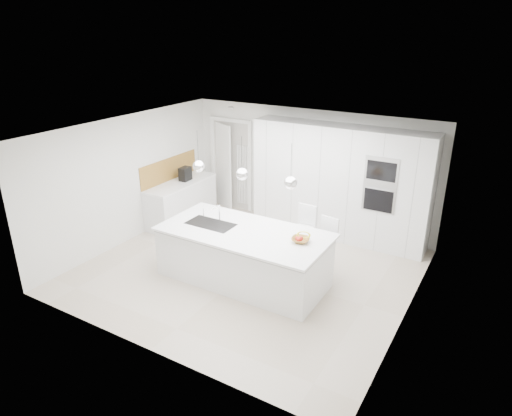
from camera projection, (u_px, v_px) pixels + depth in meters
The scene contains 27 objects.
floor at pixel (247, 271), 8.14m from camera, with size 5.50×5.50×0.00m, color #C2B29E.
wall_back at pixel (309, 168), 9.67m from camera, with size 5.50×5.50×0.00m, color silver.
wall_left at pixel (128, 180), 8.97m from camera, with size 5.00×5.00×0.00m, color silver.
ceiling at pixel (246, 132), 7.21m from camera, with size 5.50×5.50×0.00m, color white.
tall_cabinets at pixel (339, 183), 9.09m from camera, with size 3.60×0.60×2.30m, color white.
oven_stack at pixel (380, 185), 8.34m from camera, with size 0.62×0.04×1.05m, color #A5A5A8, non-canonical shape.
doorway_frame at pixel (231, 166), 10.65m from camera, with size 1.11×0.08×2.13m, color white, non-canonical shape.
hallway_door at pixel (221, 165), 10.74m from camera, with size 0.82×0.04×2.00m, color white.
radiator at pixel (243, 175), 10.56m from camera, with size 0.32×0.04×1.40m, color white, non-canonical shape.
left_base_cabinets at pixel (182, 202), 10.09m from camera, with size 0.60×1.80×0.86m, color white.
left_worktop at pixel (180, 183), 9.93m from camera, with size 0.62×1.82×0.04m, color white.
oak_backsplash at pixel (169, 169), 9.96m from camera, with size 0.02×1.80×0.50m, color #A57936.
island_base at pixel (243, 257), 7.69m from camera, with size 2.80×1.20×0.86m, color white.
island_worktop at pixel (244, 232), 7.56m from camera, with size 2.84×1.40×0.04m, color white.
island_sink at pixel (211, 228), 7.85m from camera, with size 0.84×0.44×0.18m, color #3F3F42, non-canonical shape.
island_tap at pixel (219, 213), 7.90m from camera, with size 0.02×0.02×0.30m, color white.
pendant_left at pixel (199, 166), 7.55m from camera, with size 0.20×0.20×0.20m, color white.
pendant_mid at pixel (242, 174), 7.14m from camera, with size 0.20×0.20×0.20m, color white.
pendant_right at pixel (291, 183), 6.74m from camera, with size 0.20×0.20×0.20m, color white.
fruit_bowl at pixel (300, 240), 7.15m from camera, with size 0.29×0.29×0.07m, color #A57936.
espresso_machine at pixel (185, 174), 9.98m from camera, with size 0.18×0.28×0.30m, color black.
bar_stool_left at pixel (303, 237), 8.14m from camera, with size 0.37×0.51×1.12m, color white, non-canonical shape.
bar_stool_right at pixel (325, 249), 7.74m from camera, with size 0.35×0.49×1.06m, color white, non-canonical shape.
apple_a at pixel (297, 238), 7.14m from camera, with size 0.07×0.07×0.07m, color red.
apple_b at pixel (299, 240), 7.10m from camera, with size 0.07×0.07×0.07m, color red.
apple_c at pixel (301, 239), 7.12m from camera, with size 0.08×0.08×0.08m, color red.
banana_bunch at pixel (304, 235), 7.13m from camera, with size 0.23×0.23×0.03m, color yellow.
Camera 1 is at (3.76, -6.07, 4.05)m, focal length 32.00 mm.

